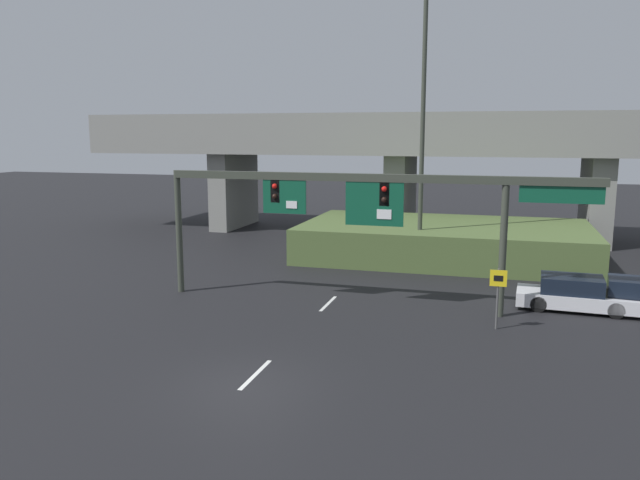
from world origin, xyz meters
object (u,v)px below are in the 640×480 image
parked_sedan_near_right (574,294)px  highway_light_pole_near (423,113)px  speed_limit_sign (498,290)px  signal_gantry (360,198)px

parked_sedan_near_right → highway_light_pole_near: bearing=139.2°
speed_limit_sign → parked_sedan_near_right: bearing=49.9°
parked_sedan_near_right → signal_gantry: bearing=-164.8°
signal_gantry → speed_limit_sign: 6.54m
parked_sedan_near_right → speed_limit_sign: bearing=-127.1°
signal_gantry → parked_sedan_near_right: bearing=12.2°
signal_gantry → highway_light_pole_near: size_ratio=1.14×
signal_gantry → speed_limit_sign: bearing=-17.2°
signal_gantry → speed_limit_sign: size_ratio=7.78×
speed_limit_sign → highway_light_pole_near: highway_light_pole_near is taller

